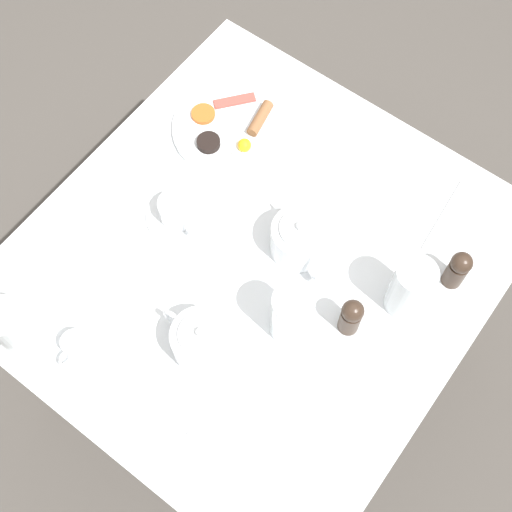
{
  "coord_description": "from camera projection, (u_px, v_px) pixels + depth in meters",
  "views": [
    {
      "loc": [
        0.51,
        0.38,
        2.14
      ],
      "look_at": [
        0.0,
        0.0,
        0.77
      ],
      "focal_mm": 50.0,
      "sensor_mm": 36.0,
      "label": 1
    }
  ],
  "objects": [
    {
      "name": "fork_by_plate",
      "position": [
        339.0,
        418.0,
        1.38
      ],
      "size": [
        0.07,
        0.18,
        0.0
      ],
      "rotation": [
        0.0,
        0.0,
        5.97
      ],
      "color": "silver",
      "rests_on": "table"
    },
    {
      "name": "knife_by_plate",
      "position": [
        444.0,
        215.0,
        1.57
      ],
      "size": [
        0.2,
        0.03,
        0.0
      ],
      "rotation": [
        0.0,
        0.0,
        4.79
      ],
      "color": "silver",
      "rests_on": "table"
    },
    {
      "name": "salt_grinder",
      "position": [
        458.0,
        269.0,
        1.45
      ],
      "size": [
        0.05,
        0.05,
        0.11
      ],
      "color": "#38281E",
      "rests_on": "table"
    },
    {
      "name": "teapot_far",
      "position": [
        299.0,
        239.0,
        1.5
      ],
      "size": [
        0.12,
        0.18,
        0.11
      ],
      "rotation": [
        0.0,
        0.0,
        4.15
      ],
      "color": "white",
      "rests_on": "table"
    },
    {
      "name": "teacup_with_saucer_left",
      "position": [
        178.0,
        211.0,
        1.54
      ],
      "size": [
        0.14,
        0.14,
        0.06
      ],
      "color": "white",
      "rests_on": "table"
    },
    {
      "name": "table",
      "position": [
        256.0,
        275.0,
        1.6
      ],
      "size": [
        0.99,
        0.93,
        0.75
      ],
      "color": "silver",
      "rests_on": "ground_plane"
    },
    {
      "name": "ground_plane",
      "position": [
        256.0,
        361.0,
        2.21
      ],
      "size": [
        8.0,
        8.0,
        0.0
      ],
      "primitive_type": "plane",
      "color": "#4C4742"
    },
    {
      "name": "wine_glass_spare",
      "position": [
        410.0,
        288.0,
        1.41
      ],
      "size": [
        0.08,
        0.08,
        0.15
      ],
      "color": "white",
      "rests_on": "table"
    },
    {
      "name": "teapot_near",
      "position": [
        201.0,
        341.0,
        1.4
      ],
      "size": [
        0.12,
        0.2,
        0.11
      ],
      "rotation": [
        0.0,
        0.0,
        1.55
      ],
      "color": "white",
      "rests_on": "table"
    },
    {
      "name": "breakfast_plate",
      "position": [
        231.0,
        128.0,
        1.66
      ],
      "size": [
        0.27,
        0.27,
        0.04
      ],
      "color": "white",
      "rests_on": "table"
    },
    {
      "name": "creamer_jug",
      "position": [
        76.0,
        347.0,
        1.41
      ],
      "size": [
        0.08,
        0.05,
        0.06
      ],
      "color": "white",
      "rests_on": "table"
    },
    {
      "name": "water_glass_short",
      "position": [
        292.0,
        315.0,
        1.39
      ],
      "size": [
        0.08,
        0.08,
        0.15
      ],
      "color": "white",
      "rests_on": "table"
    },
    {
      "name": "spoon_for_tea",
      "position": [
        59.0,
        248.0,
        1.53
      ],
      "size": [
        0.12,
        0.12,
        0.0
      ],
      "rotation": [
        0.0,
        0.0,
        5.48
      ],
      "color": "silver",
      "rests_on": "table"
    },
    {
      "name": "water_glass_tall",
      "position": [
        14.0,
        329.0,
        1.38
      ],
      "size": [
        0.08,
        0.08,
        0.15
      ],
      "color": "white",
      "rests_on": "table"
    },
    {
      "name": "fork_spare",
      "position": [
        222.0,
        457.0,
        1.35
      ],
      "size": [
        0.02,
        0.16,
        0.0
      ],
      "rotation": [
        0.0,
        0.0,
        0.04
      ],
      "color": "silver",
      "rests_on": "table"
    },
    {
      "name": "pepper_grinder",
      "position": [
        351.0,
        316.0,
        1.41
      ],
      "size": [
        0.05,
        0.05,
        0.11
      ],
      "color": "#38281E",
      "rests_on": "table"
    }
  ]
}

